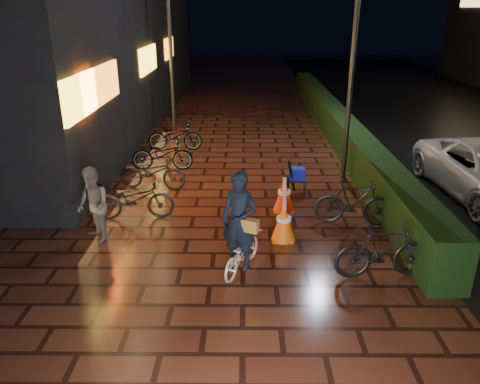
{
  "coord_description": "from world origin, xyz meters",
  "views": [
    {
      "loc": [
        0.01,
        -8.37,
        4.35
      ],
      "look_at": [
        -0.06,
        -0.17,
        1.1
      ],
      "focal_mm": 35.0,
      "sensor_mm": 36.0,
      "label": 1
    }
  ],
  "objects_px": {
    "cyclist": "(240,236)",
    "traffic_barrier": "(284,208)",
    "bystander_person": "(93,205)",
    "cart_assembly": "(296,175)"
  },
  "relations": [
    {
      "from": "bystander_person",
      "to": "cart_assembly",
      "type": "bearing_deg",
      "value": 84.69
    },
    {
      "from": "cart_assembly",
      "to": "cyclist",
      "type": "bearing_deg",
      "value": -110.08
    },
    {
      "from": "cyclist",
      "to": "traffic_barrier",
      "type": "height_order",
      "value": "cyclist"
    },
    {
      "from": "bystander_person",
      "to": "cyclist",
      "type": "xyz_separation_m",
      "value": [
        2.88,
        -1.13,
        -0.07
      ]
    },
    {
      "from": "cyclist",
      "to": "traffic_barrier",
      "type": "relative_size",
      "value": 0.98
    },
    {
      "from": "cyclist",
      "to": "cart_assembly",
      "type": "relative_size",
      "value": 1.94
    },
    {
      "from": "bystander_person",
      "to": "traffic_barrier",
      "type": "height_order",
      "value": "bystander_person"
    },
    {
      "from": "cyclist",
      "to": "traffic_barrier",
      "type": "distance_m",
      "value": 2.17
    },
    {
      "from": "cyclist",
      "to": "bystander_person",
      "type": "bearing_deg",
      "value": 158.46
    },
    {
      "from": "bystander_person",
      "to": "cyclist",
      "type": "relative_size",
      "value": 0.82
    }
  ]
}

